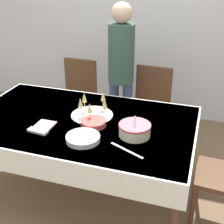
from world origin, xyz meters
name	(u,v)px	position (x,y,z in m)	size (l,w,h in m)	color
ground_plane	(84,189)	(0.00, 0.00, 0.00)	(12.00, 12.00, 0.00)	brown
wall_back	(135,15)	(0.00, 1.87, 1.35)	(8.00, 0.05, 2.70)	silver
dining_table	(81,130)	(0.00, 0.00, 0.66)	(1.96, 1.18, 0.76)	white
dining_chair_far_left	(77,97)	(-0.43, 0.91, 0.53)	(0.44, 0.44, 0.97)	#51331E
dining_chair_far_right	(150,107)	(0.44, 0.91, 0.53)	(0.44, 0.44, 0.97)	#51331E
birthday_cake	(135,130)	(0.51, -0.11, 0.81)	(0.25, 0.25, 0.17)	beige
champagne_tray	(92,108)	(0.07, 0.12, 0.83)	(0.37, 0.37, 0.18)	silver
plate_stack_main	(83,138)	(0.15, -0.30, 0.78)	(0.26, 0.26, 0.04)	silver
plate_stack_dessert	(93,123)	(0.14, -0.05, 0.78)	(0.21, 0.21, 0.05)	#CC4C47
cake_knife	(127,150)	(0.51, -0.33, 0.76)	(0.28, 0.14, 0.00)	silver
fork_pile	(38,131)	(-0.24, -0.30, 0.77)	(0.18, 0.08, 0.02)	silver
napkin_pile	(45,125)	(-0.24, -0.18, 0.77)	(0.15, 0.15, 0.01)	pink
person_standing	(121,65)	(0.10, 0.93, 0.98)	(0.28, 0.28, 1.63)	#3F4C72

